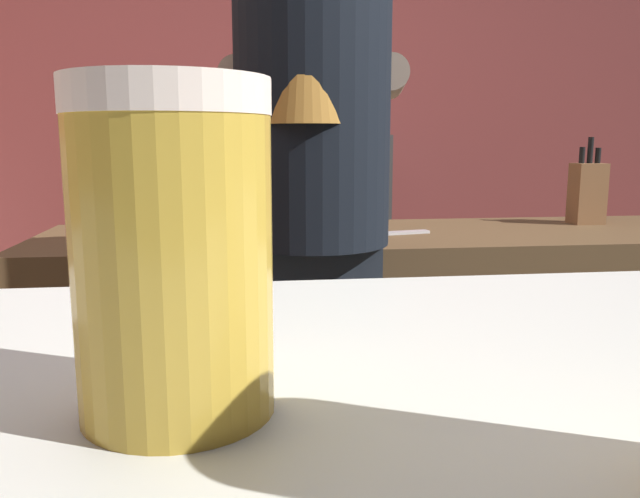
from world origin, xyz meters
TOP-DOWN VIEW (x-y plane):
  - wall_back at (0.00, 2.20)m, footprint 5.20×0.10m
  - prep_counter at (0.35, 0.57)m, footprint 2.10×0.60m
  - back_shelf at (0.15, 1.92)m, footprint 0.97×0.36m
  - bartender at (0.06, 0.12)m, footprint 0.48×0.54m
  - knife_block at (1.04, 0.68)m, footprint 0.10×0.08m
  - mixing_bowl at (-0.00, 0.55)m, footprint 0.22×0.22m
  - chefs_knife at (0.34, 0.52)m, footprint 0.24×0.08m
  - pint_glass_near at (-0.13, -1.02)m, footprint 0.08×0.08m
  - bottle_soy at (-0.07, 2.02)m, footprint 0.05×0.05m
  - bottle_hot_sauce at (0.33, 1.86)m, footprint 0.05×0.05m
  - bottle_olive_oil at (0.05, 1.92)m, footprint 0.07×0.07m

SIDE VIEW (x-z plane):
  - prep_counter at x=0.35m, z-range 0.00..0.90m
  - back_shelf at x=0.15m, z-range 0.00..1.20m
  - chefs_knife at x=0.34m, z-range 0.90..0.91m
  - mixing_bowl at x=0.00m, z-range 0.90..0.96m
  - knife_block at x=1.04m, z-range 0.86..1.15m
  - bartender at x=0.06m, z-range 0.14..1.88m
  - pint_glass_near at x=-0.13m, z-range 1.06..1.20m
  - bottle_soy at x=-0.07m, z-range 1.17..1.40m
  - bottle_hot_sauce at x=0.33m, z-range 1.17..1.40m
  - bottle_olive_oil at x=0.05m, z-range 1.17..1.43m
  - wall_back at x=0.00m, z-range 0.00..2.70m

